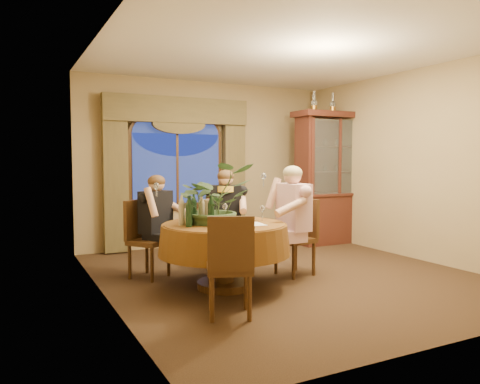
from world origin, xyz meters
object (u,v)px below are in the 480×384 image
oil_lamp_left (314,101)px  chair_right (295,238)px  person_back (156,225)px  olive_bowl (229,221)px  wine_bottle_4 (190,211)px  oil_lamp_center (333,103)px  centerpiece_plant (214,172)px  wine_bottle_5 (202,209)px  person_scarf (226,219)px  oil_lamp_right (351,104)px  chair_back_right (221,232)px  wine_bottle_0 (194,208)px  person_pink (294,222)px  wine_bottle_2 (189,212)px  china_cabinet (332,178)px  wine_bottle_3 (211,210)px  wine_bottle_1 (182,210)px  chair_back (149,239)px  dining_table (224,256)px  chair_front_left (230,266)px  stoneware_vase (208,211)px

oil_lamp_left → chair_right: (-1.48, -1.67, -1.99)m
person_back → olive_bowl: bearing=89.7°
chair_right → wine_bottle_4: 1.55m
oil_lamp_center → person_back: (-3.47, -0.92, -1.82)m
centerpiece_plant → wine_bottle_5: size_ratio=2.97×
person_scarf → centerpiece_plant: size_ratio=1.37×
person_scarf → olive_bowl: 1.10m
oil_lamp_right → person_back: 4.38m
chair_back_right → olive_bowl: bearing=92.6°
oil_lamp_right → wine_bottle_0: bearing=-156.2°
person_back → person_scarf: size_ratio=0.96×
person_pink → wine_bottle_2: size_ratio=4.25×
china_cabinet → wine_bottle_4: size_ratio=6.96×
person_back → wine_bottle_3: 1.06m
chair_back_right → wine_bottle_0: (-0.70, -0.77, 0.44)m
wine_bottle_1 → wine_bottle_4: size_ratio=1.00×
person_scarf → centerpiece_plant: (-0.55, -0.85, 0.66)m
oil_lamp_center → chair_back: bearing=-164.9°
dining_table → wine_bottle_4: (-0.42, 0.01, 0.54)m
dining_table → oil_lamp_left: size_ratio=4.43×
dining_table → wine_bottle_4: wine_bottle_4 is taller
person_scarf → wine_bottle_3: bearing=83.1°
oil_lamp_center → olive_bowl: (-2.91, -1.89, -1.69)m
person_scarf → wine_bottle_4: size_ratio=4.06×
chair_right → chair_front_left: 1.77m
oil_lamp_left → stoneware_vase: 3.52m
oil_lamp_right → stoneware_vase: (-3.47, -1.65, -1.58)m
wine_bottle_3 → wine_bottle_5: 0.15m
person_back → oil_lamp_center: bearing=164.4°
dining_table → centerpiece_plant: centerpiece_plant is taller
oil_lamp_left → stoneware_vase: oil_lamp_left is taller
person_pink → stoneware_vase: bearing=80.8°
dining_table → china_cabinet: (2.94, 1.82, 0.77)m
centerpiece_plant → chair_right: bearing=3.2°
wine_bottle_0 → wine_bottle_3: same height
china_cabinet → chair_back_right: china_cabinet is taller
chair_back_right → wine_bottle_1: bearing=68.2°
centerpiece_plant → wine_bottle_0: 0.48m
oil_lamp_right → stoneware_vase: size_ratio=1.30×
wine_bottle_1 → wine_bottle_3: 0.32m
dining_table → wine_bottle_2: bearing=-169.5°
wine_bottle_2 → wine_bottle_4: 0.10m
china_cabinet → wine_bottle_5: size_ratio=6.96×
centerpiece_plant → wine_bottle_1: centerpiece_plant is taller
chair_right → wine_bottle_4: bearing=87.4°
chair_back_right → chair_back: same height
person_pink → chair_front_left: bearing=123.1°
oil_lamp_right → chair_right: bearing=-143.8°
chair_right → person_back: 1.77m
stoneware_vase → wine_bottle_1: bearing=-165.4°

